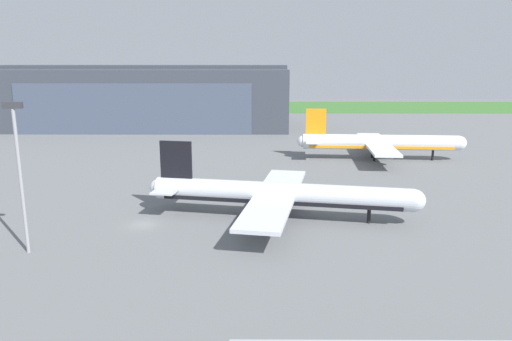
# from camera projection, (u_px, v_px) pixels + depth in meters

# --- Properties ---
(ground_plane) EXTENTS (440.00, 440.00, 0.00)m
(ground_plane) POSITION_uv_depth(u_px,v_px,m) (143.00, 224.00, 74.29)
(ground_plane) COLOR slate
(grass_field_strip) EXTENTS (440.00, 56.00, 0.08)m
(grass_field_strip) POSITION_uv_depth(u_px,v_px,m) (224.00, 107.00, 244.76)
(grass_field_strip) COLOR #3C6F30
(grass_field_strip) RESTS_ON ground_plane
(maintenance_hangar) EXTENTS (99.55, 36.27, 21.55)m
(maintenance_hangar) POSITION_uv_depth(u_px,v_px,m) (145.00, 98.00, 174.17)
(maintenance_hangar) COLOR #383D47
(maintenance_hangar) RESTS_ON ground_plane
(airliner_far_right) EXTENTS (40.35, 31.13, 12.29)m
(airliner_far_right) POSITION_uv_depth(u_px,v_px,m) (380.00, 143.00, 119.76)
(airliner_far_right) COLOR silver
(airliner_far_right) RESTS_ON ground_plane
(airliner_near_left) EXTENTS (42.32, 34.02, 11.64)m
(airliner_near_left) POSITION_uv_depth(u_px,v_px,m) (279.00, 195.00, 76.57)
(airliner_near_left) COLOR silver
(airliner_near_left) RESTS_ON ground_plane
(apron_light_mast) EXTENTS (2.40, 0.50, 19.34)m
(apron_light_mast) POSITION_uv_depth(u_px,v_px,m) (19.00, 167.00, 61.24)
(apron_light_mast) COLOR #99999E
(apron_light_mast) RESTS_ON ground_plane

